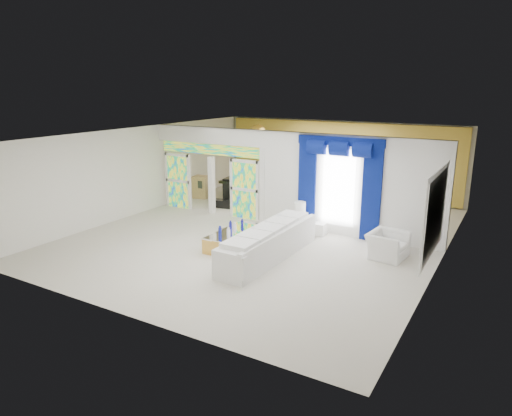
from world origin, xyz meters
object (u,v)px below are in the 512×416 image
Objects in this scene: coffee_table at (232,238)px; console_table at (308,227)px; armchair at (387,245)px; white_sofa at (269,244)px; grand_piano at (248,187)px.

coffee_table is 2.53m from console_table.
armchair is (2.62, -0.82, 0.15)m from console_table.
white_sofa is at bearing -90.78° from console_table.
console_table is at bearing 56.91° from coffee_table.
white_sofa is 3.53× the size of console_table.
console_table is 2.75m from armchair.
grand_piano is at bearing 116.69° from coffee_table.
coffee_table is 1.86× the size of armchair.
white_sofa reaches higher than coffee_table.
armchair is (4.00, 1.30, 0.12)m from coffee_table.
armchair is at bearing -40.68° from grand_piano.
coffee_table is at bearing 114.34° from armchair.
console_table is at bearing 78.91° from armchair.
grand_piano is at bearing 127.69° from white_sofa.
console_table is (1.38, 2.12, -0.03)m from coffee_table.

